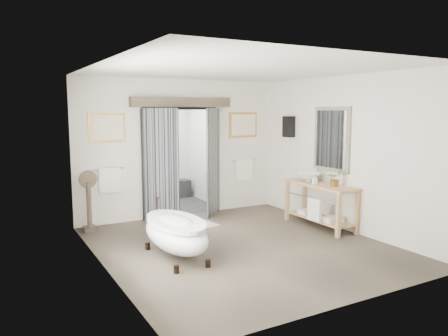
{
  "coord_description": "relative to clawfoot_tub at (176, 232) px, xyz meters",
  "views": [
    {
      "loc": [
        -3.69,
        -6.03,
        2.27
      ],
      "look_at": [
        0.0,
        0.6,
        1.25
      ],
      "focal_mm": 35.0,
      "sensor_mm": 36.0,
      "label": 1
    }
  ],
  "objects": [
    {
      "name": "ground_plane",
      "position": [
        1.18,
        0.01,
        -0.4
      ],
      "size": [
        5.0,
        5.0,
        0.0
      ],
      "primitive_type": "plane",
      "color": "brown"
    },
    {
      "name": "rug",
      "position": [
        0.84,
        1.62,
        -0.4
      ],
      "size": [
        1.32,
        0.99,
        0.01
      ],
      "primitive_type": "cube",
      "rotation": [
        0.0,
        0.0,
        0.17
      ],
      "color": "beige",
      "rests_on": "ground_plane"
    },
    {
      "name": "vanity",
      "position": [
        3.14,
        0.3,
        0.1
      ],
      "size": [
        0.57,
        1.6,
        0.85
      ],
      "color": "tan",
      "rests_on": "ground_plane"
    },
    {
      "name": "shower_room",
      "position": [
        1.18,
        4.0,
        0.5
      ],
      "size": [
        2.22,
        2.01,
        2.51
      ],
      "color": "black",
      "rests_on": "ground_plane"
    },
    {
      "name": "pedestal_mirror",
      "position": [
        -0.82,
        2.21,
        0.09
      ],
      "size": [
        0.34,
        0.22,
        1.15
      ],
      "color": "brown",
      "rests_on": "ground_plane"
    },
    {
      "name": "back_wall_dressing",
      "position": [
        1.18,
        2.32,
        1.16
      ],
      "size": [
        3.82,
        0.69,
        2.52
      ],
      "color": "black",
      "rests_on": "ground_plane"
    },
    {
      "name": "basin",
      "position": [
        3.12,
        0.64,
        0.53
      ],
      "size": [
        0.56,
        0.56,
        0.17
      ],
      "primitive_type": "imported",
      "rotation": [
        0.0,
        0.0,
        0.12
      ],
      "color": "white",
      "rests_on": "vanity"
    },
    {
      "name": "clawfoot_tub",
      "position": [
        0.0,
        0.0,
        0.0
      ],
      "size": [
        0.75,
        1.69,
        0.82
      ],
      "color": "black",
      "rests_on": "ground_plane"
    },
    {
      "name": "soap_bottle_a",
      "position": [
        3.03,
        0.34,
        0.54
      ],
      "size": [
        0.1,
        0.1,
        0.18
      ],
      "primitive_type": "imported",
      "rotation": [
        0.0,
        0.0,
        -0.31
      ],
      "color": "gray",
      "rests_on": "vanity"
    },
    {
      "name": "soap_bottle_b",
      "position": [
        3.16,
        0.87,
        0.54
      ],
      "size": [
        0.16,
        0.16,
        0.19
      ],
      "primitive_type": "imported",
      "rotation": [
        0.0,
        0.0,
        -0.08
      ],
      "color": "gray",
      "rests_on": "vanity"
    },
    {
      "name": "slippers",
      "position": [
        0.79,
        1.48,
        -0.36
      ],
      "size": [
        0.4,
        0.26,
        0.05
      ],
      "color": "silver",
      "rests_on": "rug"
    },
    {
      "name": "room_shell",
      "position": [
        1.15,
        -0.11,
        1.46
      ],
      "size": [
        4.52,
        5.02,
        2.91
      ],
      "color": "silver",
      "rests_on": "ground_plane"
    },
    {
      "name": "plant",
      "position": [
        3.17,
        -0.04,
        0.6
      ],
      "size": [
        0.34,
        0.32,
        0.31
      ],
      "primitive_type": "imported",
      "rotation": [
        0.0,
        0.0,
        0.35
      ],
      "color": "gray",
      "rests_on": "vanity"
    }
  ]
}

